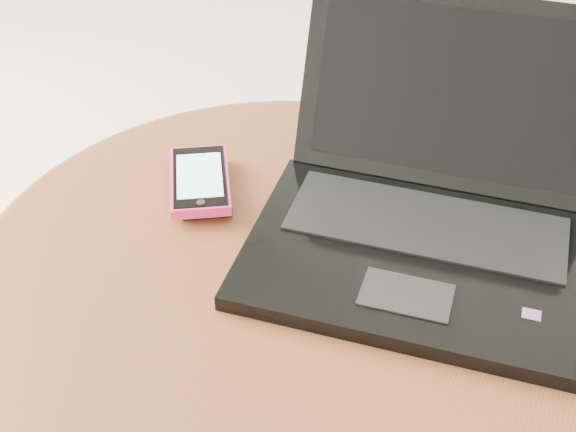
% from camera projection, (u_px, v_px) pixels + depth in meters
% --- Properties ---
extents(table, '(0.67, 0.67, 0.53)m').
position_uv_depth(table, '(286.00, 339.00, 0.88)').
color(table, '#4F2415').
rests_on(table, ground).
extents(laptop, '(0.38, 0.37, 0.21)m').
position_uv_depth(laptop, '(428.00, 209.00, 0.82)').
color(laptop, black).
rests_on(laptop, table).
extents(phone_black, '(0.10, 0.12, 0.01)m').
position_uv_depth(phone_black, '(206.00, 187.00, 0.90)').
color(phone_black, black).
rests_on(phone_black, table).
extents(phone_pink, '(0.12, 0.14, 0.01)m').
position_uv_depth(phone_pink, '(200.00, 180.00, 0.90)').
color(phone_pink, '#F42B6D').
rests_on(phone_pink, phone_black).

